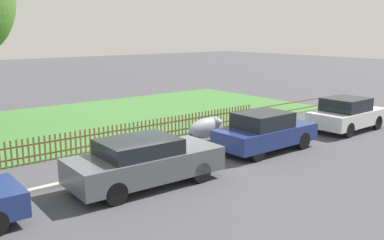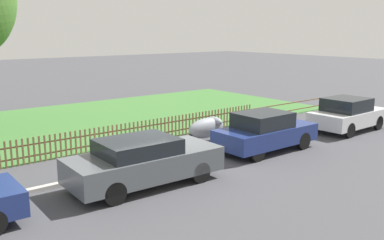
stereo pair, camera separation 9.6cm
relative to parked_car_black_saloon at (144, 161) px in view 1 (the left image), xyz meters
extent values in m
plane|color=#424247|center=(1.30, 1.32, -0.73)|extent=(120.00, 120.00, 0.00)
cube|color=#B2ADA3|center=(1.30, 1.42, -0.67)|extent=(28.10, 0.20, 0.12)
cube|color=#3D7033|center=(1.30, 9.55, -0.73)|extent=(28.10, 10.84, 0.01)
cube|color=brown|center=(1.30, 4.15, -0.48)|extent=(28.10, 0.03, 0.05)
cube|color=brown|center=(1.30, 4.15, -0.07)|extent=(28.10, 0.03, 0.05)
cube|color=brown|center=(-2.72, 4.12, -0.27)|extent=(0.06, 0.03, 0.92)
cube|color=brown|center=(-2.53, 4.12, -0.27)|extent=(0.06, 0.03, 0.92)
cube|color=brown|center=(-2.34, 4.12, -0.27)|extent=(0.06, 0.03, 0.92)
cube|color=brown|center=(-2.16, 4.12, -0.27)|extent=(0.06, 0.03, 0.92)
cube|color=brown|center=(-1.97, 4.12, -0.27)|extent=(0.06, 0.03, 0.92)
cube|color=brown|center=(-1.78, 4.12, -0.27)|extent=(0.06, 0.03, 0.92)
cube|color=brown|center=(-1.60, 4.12, -0.27)|extent=(0.06, 0.03, 0.92)
cube|color=brown|center=(-1.41, 4.12, -0.27)|extent=(0.06, 0.03, 0.92)
cube|color=brown|center=(-1.22, 4.12, -0.27)|extent=(0.06, 0.03, 0.92)
cube|color=brown|center=(-1.04, 4.12, -0.27)|extent=(0.06, 0.03, 0.92)
cube|color=brown|center=(-0.85, 4.12, -0.27)|extent=(0.06, 0.03, 0.92)
cube|color=brown|center=(-0.66, 4.12, -0.27)|extent=(0.06, 0.03, 0.92)
cube|color=brown|center=(-0.48, 4.12, -0.27)|extent=(0.06, 0.03, 0.92)
cube|color=brown|center=(-0.29, 4.12, -0.27)|extent=(0.06, 0.03, 0.92)
cube|color=brown|center=(-0.10, 4.12, -0.27)|extent=(0.06, 0.03, 0.92)
cube|color=brown|center=(0.09, 4.12, -0.27)|extent=(0.06, 0.03, 0.92)
cube|color=brown|center=(0.27, 4.12, -0.27)|extent=(0.06, 0.03, 0.92)
cube|color=brown|center=(0.46, 4.12, -0.27)|extent=(0.06, 0.03, 0.92)
cube|color=brown|center=(0.65, 4.12, -0.27)|extent=(0.06, 0.03, 0.92)
cube|color=brown|center=(0.83, 4.12, -0.27)|extent=(0.06, 0.03, 0.92)
cube|color=brown|center=(1.02, 4.12, -0.27)|extent=(0.06, 0.03, 0.92)
cube|color=brown|center=(1.21, 4.12, -0.27)|extent=(0.06, 0.03, 0.92)
cube|color=brown|center=(1.39, 4.12, -0.27)|extent=(0.06, 0.03, 0.92)
cube|color=brown|center=(1.58, 4.12, -0.27)|extent=(0.06, 0.03, 0.92)
cube|color=brown|center=(1.77, 4.12, -0.27)|extent=(0.06, 0.03, 0.92)
cube|color=brown|center=(1.95, 4.12, -0.27)|extent=(0.06, 0.03, 0.92)
cube|color=brown|center=(2.14, 4.12, -0.27)|extent=(0.06, 0.03, 0.92)
cube|color=brown|center=(2.33, 4.12, -0.27)|extent=(0.06, 0.03, 0.92)
cube|color=brown|center=(2.51, 4.12, -0.27)|extent=(0.06, 0.03, 0.92)
cube|color=brown|center=(2.70, 4.12, -0.27)|extent=(0.06, 0.03, 0.92)
cube|color=brown|center=(2.89, 4.12, -0.27)|extent=(0.06, 0.03, 0.92)
cube|color=brown|center=(3.07, 4.12, -0.27)|extent=(0.06, 0.03, 0.92)
cube|color=brown|center=(3.26, 4.12, -0.27)|extent=(0.06, 0.03, 0.92)
cube|color=brown|center=(3.45, 4.12, -0.27)|extent=(0.06, 0.03, 0.92)
cube|color=brown|center=(3.64, 4.12, -0.27)|extent=(0.06, 0.03, 0.92)
cube|color=brown|center=(3.82, 4.12, -0.27)|extent=(0.06, 0.03, 0.92)
cube|color=brown|center=(4.01, 4.12, -0.27)|extent=(0.06, 0.03, 0.92)
cube|color=brown|center=(4.20, 4.12, -0.27)|extent=(0.06, 0.03, 0.92)
cube|color=brown|center=(4.38, 4.12, -0.27)|extent=(0.06, 0.03, 0.92)
cube|color=brown|center=(4.57, 4.12, -0.27)|extent=(0.06, 0.03, 0.92)
cube|color=brown|center=(4.76, 4.12, -0.27)|extent=(0.06, 0.03, 0.92)
cube|color=brown|center=(4.94, 4.12, -0.27)|extent=(0.06, 0.03, 0.92)
cube|color=brown|center=(5.13, 4.12, -0.27)|extent=(0.06, 0.03, 0.92)
cube|color=brown|center=(5.32, 4.12, -0.27)|extent=(0.06, 0.03, 0.92)
cube|color=brown|center=(5.50, 4.12, -0.27)|extent=(0.06, 0.03, 0.92)
cube|color=brown|center=(5.69, 4.12, -0.27)|extent=(0.06, 0.03, 0.92)
cube|color=brown|center=(5.88, 4.12, -0.27)|extent=(0.06, 0.03, 0.92)
cube|color=brown|center=(6.06, 4.12, -0.27)|extent=(0.06, 0.03, 0.92)
cube|color=brown|center=(6.25, 4.12, -0.27)|extent=(0.06, 0.03, 0.92)
cube|color=brown|center=(6.44, 4.12, -0.27)|extent=(0.06, 0.03, 0.92)
cube|color=brown|center=(6.62, 4.12, -0.27)|extent=(0.06, 0.03, 0.92)
cube|color=brown|center=(6.81, 4.12, -0.27)|extent=(0.06, 0.03, 0.92)
cube|color=brown|center=(7.00, 4.12, -0.27)|extent=(0.06, 0.03, 0.92)
cube|color=brown|center=(7.18, 4.12, -0.27)|extent=(0.06, 0.03, 0.92)
cube|color=brown|center=(7.37, 4.12, -0.27)|extent=(0.06, 0.03, 0.92)
cube|color=brown|center=(7.56, 4.12, -0.27)|extent=(0.06, 0.03, 0.92)
cube|color=brown|center=(7.75, 4.12, -0.27)|extent=(0.06, 0.03, 0.92)
cube|color=brown|center=(7.93, 4.12, -0.27)|extent=(0.06, 0.03, 0.92)
cube|color=brown|center=(8.12, 4.12, -0.27)|extent=(0.06, 0.03, 0.92)
cube|color=brown|center=(8.31, 4.12, -0.27)|extent=(0.06, 0.03, 0.92)
cube|color=brown|center=(8.49, 4.12, -0.27)|extent=(0.06, 0.03, 0.92)
cube|color=brown|center=(8.68, 4.12, -0.27)|extent=(0.06, 0.03, 0.92)
cube|color=#51565B|center=(0.05, 0.00, -0.11)|extent=(4.57, 1.98, 0.72)
cube|color=black|center=(-0.18, 0.01, 0.47)|extent=(2.22, 1.73, 0.43)
cylinder|color=black|center=(1.47, 0.81, -0.42)|extent=(0.64, 0.16, 0.63)
cylinder|color=black|center=(1.42, -0.90, -0.42)|extent=(0.64, 0.16, 0.63)
cylinder|color=black|center=(-1.33, 0.89, -0.42)|extent=(0.64, 0.16, 0.63)
cylinder|color=black|center=(-1.38, -0.82, -0.42)|extent=(0.64, 0.16, 0.63)
cube|color=navy|center=(5.58, 0.28, -0.13)|extent=(4.07, 1.73, 0.65)
cube|color=black|center=(5.37, 0.28, 0.47)|extent=(1.96, 1.55, 0.56)
cylinder|color=black|center=(6.84, 1.06, -0.40)|extent=(0.66, 0.14, 0.66)
cylinder|color=black|center=(6.83, -0.51, -0.40)|extent=(0.66, 0.14, 0.66)
cylinder|color=black|center=(4.32, 1.07, -0.40)|extent=(0.66, 0.14, 0.66)
cylinder|color=black|center=(4.31, -0.50, -0.40)|extent=(0.66, 0.14, 0.66)
cube|color=silver|center=(11.00, 0.24, -0.13)|extent=(3.89, 1.86, 0.65)
cube|color=black|center=(10.81, 0.23, 0.48)|extent=(1.88, 1.65, 0.58)
cylinder|color=black|center=(12.19, 1.09, -0.41)|extent=(0.65, 0.15, 0.65)
cylinder|color=black|center=(12.21, -0.57, -0.41)|extent=(0.65, 0.15, 0.65)
cylinder|color=black|center=(9.79, 1.05, -0.41)|extent=(0.65, 0.15, 0.65)
cylinder|color=black|center=(9.82, -0.61, -0.41)|extent=(0.65, 0.15, 0.65)
cylinder|color=black|center=(5.24, 2.56, -0.46)|extent=(0.55, 0.12, 0.55)
cylinder|color=black|center=(3.88, 2.51, -0.46)|extent=(0.55, 0.12, 0.55)
ellipsoid|color=gray|center=(4.56, 2.53, -0.12)|extent=(1.82, 0.72, 0.81)
ellipsoid|color=gray|center=(4.98, 2.55, 0.10)|extent=(0.44, 0.84, 0.37)
camera|label=1|loc=(-6.37, -10.13, 3.69)|focal=40.00mm
camera|label=2|loc=(-6.29, -10.19, 3.69)|focal=40.00mm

